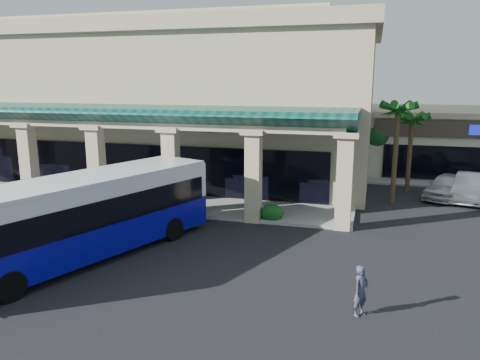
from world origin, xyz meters
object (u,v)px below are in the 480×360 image
(car_silver, at_px, (447,186))
(car_white, at_px, (471,187))
(transit_bus, at_px, (88,217))
(pedestrian, at_px, (361,291))

(car_silver, bearing_deg, car_white, 17.54)
(transit_bus, xyz_separation_m, car_white, (16.78, 14.33, -0.87))
(pedestrian, distance_m, car_white, 17.34)
(car_silver, xyz_separation_m, car_white, (1.32, -0.16, 0.06))
(car_silver, bearing_deg, pedestrian, -81.08)
(transit_bus, relative_size, car_silver, 2.70)
(transit_bus, distance_m, car_silver, 21.21)
(transit_bus, bearing_deg, pedestrian, 10.57)
(transit_bus, relative_size, pedestrian, 7.54)
(pedestrian, bearing_deg, transit_bus, 114.33)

